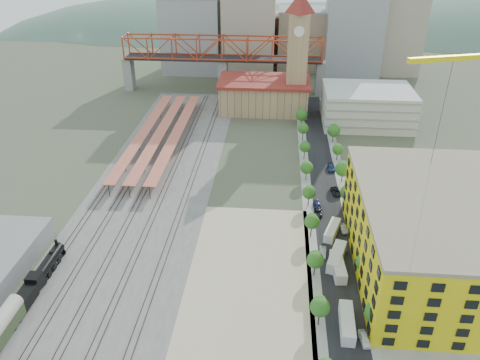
# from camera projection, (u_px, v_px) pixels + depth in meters

# --- Properties ---
(ground) EXTENTS (400.00, 400.00, 0.00)m
(ground) POSITION_uv_depth(u_px,v_px,m) (270.00, 214.00, 128.90)
(ground) COLOR #474C38
(ground) RESTS_ON ground
(ballast_strip) EXTENTS (36.00, 165.00, 0.06)m
(ballast_strip) POSITION_uv_depth(u_px,v_px,m) (157.00, 178.00, 146.75)
(ballast_strip) COLOR #605E59
(ballast_strip) RESTS_ON ground
(dirt_lot) EXTENTS (28.00, 67.00, 0.06)m
(dirt_lot) POSITION_uv_depth(u_px,v_px,m) (248.00, 291.00, 101.68)
(dirt_lot) COLOR tan
(dirt_lot) RESTS_ON ground
(street_asphalt) EXTENTS (12.00, 170.00, 0.06)m
(street_asphalt) POSITION_uv_depth(u_px,v_px,m) (325.00, 189.00, 140.83)
(street_asphalt) COLOR black
(street_asphalt) RESTS_ON ground
(sidewalk_west) EXTENTS (3.00, 170.00, 0.04)m
(sidewalk_west) POSITION_uv_depth(u_px,v_px,m) (306.00, 188.00, 141.23)
(sidewalk_west) COLOR gray
(sidewalk_west) RESTS_ON ground
(sidewalk_east) EXTENTS (3.00, 170.00, 0.04)m
(sidewalk_east) POSITION_uv_depth(u_px,v_px,m) (343.00, 190.00, 140.44)
(sidewalk_east) COLOR gray
(sidewalk_east) RESTS_ON ground
(construction_pad) EXTENTS (50.00, 90.00, 0.06)m
(construction_pad) POSITION_uv_depth(u_px,v_px,m) (463.00, 269.00, 108.20)
(construction_pad) COLOR gray
(construction_pad) RESTS_ON ground
(rail_tracks) EXTENTS (26.56, 160.00, 0.18)m
(rail_tracks) POSITION_uv_depth(u_px,v_px,m) (152.00, 178.00, 146.82)
(rail_tracks) COLOR #382B23
(rail_tracks) RESTS_ON ground
(platform_canopies) EXTENTS (16.00, 80.00, 4.12)m
(platform_canopies) POSITION_uv_depth(u_px,v_px,m) (161.00, 132.00, 169.20)
(platform_canopies) COLOR #D06050
(platform_canopies) RESTS_ON ground
(station_hall) EXTENTS (38.00, 24.00, 13.10)m
(station_hall) POSITION_uv_depth(u_px,v_px,m) (264.00, 94.00, 197.62)
(station_hall) COLOR tan
(station_hall) RESTS_ON ground
(clock_tower) EXTENTS (12.00, 12.00, 52.00)m
(clock_tower) POSITION_uv_depth(u_px,v_px,m) (298.00, 43.00, 184.30)
(clock_tower) COLOR tan
(clock_tower) RESTS_ON ground
(parking_garage) EXTENTS (34.00, 26.00, 14.00)m
(parking_garage) POSITION_uv_depth(u_px,v_px,m) (367.00, 106.00, 184.04)
(parking_garage) COLOR silver
(parking_garage) RESTS_ON ground
(truss_bridge) EXTENTS (94.00, 9.60, 25.60)m
(truss_bridge) POSITION_uv_depth(u_px,v_px,m) (223.00, 51.00, 213.25)
(truss_bridge) COLOR gray
(truss_bridge) RESTS_ON ground
(construction_building) EXTENTS (44.60, 50.60, 18.80)m
(construction_building) POSITION_uv_depth(u_px,v_px,m) (458.00, 235.00, 103.88)
(construction_building) COLOR yellow
(construction_building) RESTS_ON ground
(street_trees) EXTENTS (15.40, 124.40, 8.00)m
(street_trees) POSITION_uv_depth(u_px,v_px,m) (327.00, 206.00, 132.12)
(street_trees) COLOR #1E5C1B
(street_trees) RESTS_ON ground
(skyline) EXTENTS (133.00, 46.00, 60.00)m
(skyline) POSITION_uv_depth(u_px,v_px,m) (293.00, 28.00, 241.58)
(skyline) COLOR #9EA0A3
(skyline) RESTS_ON ground
(distant_hills) EXTENTS (647.00, 264.00, 227.00)m
(distant_hills) POSITION_uv_depth(u_px,v_px,m) (329.00, 127.00, 390.98)
(distant_hills) COLOR #4C6B59
(distant_hills) RESTS_ON ground
(locomotive) EXTENTS (2.83, 21.83, 5.46)m
(locomotive) POSITION_uv_depth(u_px,v_px,m) (42.00, 273.00, 103.84)
(locomotive) COLOR black
(locomotive) RESTS_ON ground
(site_trailer_a) EXTENTS (3.09, 10.16, 2.75)m
(site_trailer_a) POSITION_uv_depth(u_px,v_px,m) (347.00, 323.00, 91.86)
(site_trailer_a) COLOR silver
(site_trailer_a) RESTS_ON ground
(site_trailer_b) EXTENTS (3.20, 9.87, 2.66)m
(site_trailer_b) POSITION_uv_depth(u_px,v_px,m) (338.00, 267.00, 106.86)
(site_trailer_b) COLOR silver
(site_trailer_b) RESTS_ON ground
(site_trailer_c) EXTENTS (5.69, 10.71, 2.84)m
(site_trailer_c) POSITION_uv_depth(u_px,v_px,m) (337.00, 257.00, 109.90)
(site_trailer_c) COLOR silver
(site_trailer_c) RESTS_ON ground
(site_trailer_d) EXTENTS (5.19, 9.38, 2.49)m
(site_trailer_d) POSITION_uv_depth(u_px,v_px,m) (332.00, 230.00, 119.72)
(site_trailer_d) COLOR silver
(site_trailer_d) RESTS_ON ground
(car_1) EXTENTS (1.85, 4.47, 1.44)m
(car_1) POSITION_uv_depth(u_px,v_px,m) (323.00, 252.00, 112.58)
(car_1) COLOR gray
(car_1) RESTS_ON ground
(car_2) EXTENTS (2.55, 4.97, 1.34)m
(car_2) POSITION_uv_depth(u_px,v_px,m) (318.00, 213.00, 128.08)
(car_2) COLOR black
(car_2) RESTS_ON ground
(car_3) EXTENTS (2.58, 5.14, 1.43)m
(car_3) POSITION_uv_depth(u_px,v_px,m) (317.00, 206.00, 130.84)
(car_3) COLOR navy
(car_3) RESTS_ON ground
(car_4) EXTENTS (2.40, 4.61, 1.50)m
(car_4) POSITION_uv_depth(u_px,v_px,m) (364.00, 339.00, 89.08)
(car_4) COLOR white
(car_4) RESTS_ON ground
(car_5) EXTENTS (2.22, 4.52, 1.43)m
(car_5) POSITION_uv_depth(u_px,v_px,m) (343.00, 229.00, 121.35)
(car_5) COLOR gray
(car_5) RESTS_ON ground
(car_6) EXTENTS (3.19, 5.41, 1.41)m
(car_6) POSITION_uv_depth(u_px,v_px,m) (336.00, 192.00, 137.93)
(car_6) COLOR black
(car_6) RESTS_ON ground
(car_7) EXTENTS (2.25, 5.42, 1.57)m
(car_7) POSITION_uv_depth(u_px,v_px,m) (331.00, 168.00, 151.45)
(car_7) COLOR navy
(car_7) RESTS_ON ground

